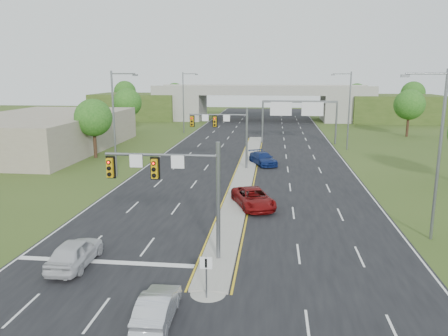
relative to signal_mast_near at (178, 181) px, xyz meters
name	(u,v)px	position (x,y,z in m)	size (l,w,h in m)	color
ground	(218,260)	(2.26, 0.07, -4.73)	(240.00, 240.00, 0.00)	#35491A
road	(251,154)	(2.26, 35.07, -4.72)	(24.00, 160.00, 0.02)	black
median	(245,172)	(2.26, 23.07, -4.63)	(2.00, 54.00, 0.16)	gray
median_nose	(208,292)	(2.26, -3.93, -4.63)	(2.00, 2.00, 0.16)	gray
lane_markings	(244,162)	(1.66, 28.99, -4.70)	(23.72, 160.00, 0.01)	gold
signal_mast_near	(178,181)	(0.00, 0.00, 0.00)	(6.62, 0.60, 7.00)	slate
signal_mast_far	(227,128)	(0.00, 25.00, 0.00)	(6.62, 0.60, 7.00)	slate
keep_right_sign	(206,270)	(2.26, -4.45, -3.21)	(0.60, 0.13, 2.20)	slate
sign_gantry	(298,110)	(8.95, 44.99, 0.51)	(11.58, 0.44, 6.67)	slate
overpass	(262,105)	(2.26, 80.07, -1.17)	(80.00, 14.00, 8.10)	gray
lightpole_l_mid	(116,119)	(-11.03, 20.07, 1.38)	(2.85, 0.25, 11.00)	slate
lightpole_l_far	(184,100)	(-11.03, 55.07, 1.38)	(2.85, 0.25, 11.00)	slate
lightpole_r_near	(437,148)	(15.56, 5.07, 1.38)	(2.85, 0.25, 11.00)	slate
lightpole_r_far	(348,107)	(15.56, 40.07, 1.38)	(2.85, 0.25, 11.00)	slate
tree_l_near	(93,118)	(-17.74, 30.07, 0.45)	(4.80, 4.80, 7.60)	#382316
tree_l_mid	(127,103)	(-21.74, 55.07, 0.78)	(5.20, 5.20, 8.12)	#382316
tree_r_mid	(409,105)	(28.26, 55.07, 0.78)	(5.20, 5.20, 8.12)	#382316
tree_back_a	(125,92)	(-35.74, 94.07, 1.11)	(6.00, 6.00, 8.85)	#382316
tree_back_b	(175,93)	(-21.74, 94.07, 0.78)	(5.60, 5.60, 8.32)	#382316
tree_back_c	(357,94)	(26.26, 94.07, 0.78)	(5.60, 5.60, 8.32)	#382316
tree_back_d	(413,93)	(40.26, 94.07, 1.11)	(6.00, 6.00, 8.85)	#382316
commercial_building	(42,132)	(-27.74, 35.07, -2.23)	(18.00, 30.00, 5.00)	gray
car_white	(75,252)	(-5.70, -1.57, -3.91)	(1.87, 4.65, 1.59)	silver
car_silver	(157,307)	(0.42, -6.57, -4.04)	(1.42, 4.06, 1.34)	#B1B3B9
car_far_a	(253,198)	(3.76, 10.70, -3.93)	(2.56, 5.55, 1.54)	#6B0A0B
car_far_b	(263,159)	(4.05, 27.90, -3.96)	(2.09, 5.14, 1.49)	navy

